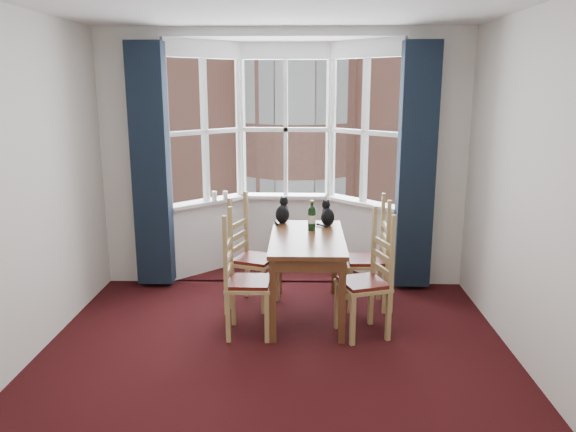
{
  "coord_description": "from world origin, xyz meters",
  "views": [
    {
      "loc": [
        0.23,
        -3.88,
        2.21
      ],
      "look_at": [
        0.09,
        1.05,
        1.05
      ],
      "focal_mm": 35.0,
      "sensor_mm": 36.0,
      "label": 1
    }
  ],
  "objects_px": {
    "chair_left_near": "(239,284)",
    "cat_right": "(327,216)",
    "chair_left_far": "(247,260)",
    "dining_table": "(307,248)",
    "chair_right_near": "(372,284)",
    "chair_right_far": "(375,262)",
    "candle_tall": "(214,196)",
    "candle_short": "(225,196)",
    "cat_left": "(283,213)",
    "wine_bottle": "(312,217)"
  },
  "relations": [
    {
      "from": "chair_left_near",
      "to": "cat_right",
      "type": "bearing_deg",
      "value": 47.02
    },
    {
      "from": "chair_left_far",
      "to": "dining_table",
      "type": "bearing_deg",
      "value": -24.3
    },
    {
      "from": "chair_left_near",
      "to": "chair_right_near",
      "type": "bearing_deg",
      "value": 1.87
    },
    {
      "from": "chair_right_far",
      "to": "candle_tall",
      "type": "bearing_deg",
      "value": 148.82
    },
    {
      "from": "dining_table",
      "to": "chair_right_far",
      "type": "bearing_deg",
      "value": 20.07
    },
    {
      "from": "cat_right",
      "to": "candle_short",
      "type": "bearing_deg",
      "value": 142.16
    },
    {
      "from": "candle_tall",
      "to": "chair_left_far",
      "type": "bearing_deg",
      "value": -65.25
    },
    {
      "from": "chair_right_near",
      "to": "chair_right_far",
      "type": "relative_size",
      "value": 1.0
    },
    {
      "from": "chair_left_far",
      "to": "cat_left",
      "type": "bearing_deg",
      "value": 37.36
    },
    {
      "from": "chair_left_near",
      "to": "candle_short",
      "type": "relative_size",
      "value": 8.42
    },
    {
      "from": "chair_right_near",
      "to": "wine_bottle",
      "type": "distance_m",
      "value": 0.95
    },
    {
      "from": "dining_table",
      "to": "chair_right_near",
      "type": "xyz_separation_m",
      "value": [
        0.58,
        -0.39,
        -0.21
      ]
    },
    {
      "from": "chair_right_near",
      "to": "chair_right_far",
      "type": "distance_m",
      "value": 0.65
    },
    {
      "from": "cat_left",
      "to": "candle_tall",
      "type": "distance_m",
      "value": 1.15
    },
    {
      "from": "chair_left_far",
      "to": "candle_tall",
      "type": "height_order",
      "value": "candle_tall"
    },
    {
      "from": "chair_left_far",
      "to": "chair_right_near",
      "type": "height_order",
      "value": "same"
    },
    {
      "from": "chair_right_near",
      "to": "candle_short",
      "type": "distance_m",
      "value": 2.38
    },
    {
      "from": "cat_left",
      "to": "dining_table",
      "type": "bearing_deg",
      "value": -64.66
    },
    {
      "from": "candle_tall",
      "to": "candle_short",
      "type": "height_order",
      "value": "candle_tall"
    },
    {
      "from": "candle_short",
      "to": "chair_left_far",
      "type": "bearing_deg",
      "value": -71.64
    },
    {
      "from": "chair_left_near",
      "to": "candle_short",
      "type": "xyz_separation_m",
      "value": [
        -0.36,
        1.79,
        0.45
      ]
    },
    {
      "from": "dining_table",
      "to": "cat_left",
      "type": "distance_m",
      "value": 0.64
    },
    {
      "from": "chair_left_far",
      "to": "candle_short",
      "type": "bearing_deg",
      "value": 108.36
    },
    {
      "from": "candle_short",
      "to": "dining_table",
      "type": "bearing_deg",
      "value": -54.47
    },
    {
      "from": "dining_table",
      "to": "wine_bottle",
      "type": "relative_size",
      "value": 4.3
    },
    {
      "from": "cat_right",
      "to": "wine_bottle",
      "type": "relative_size",
      "value": 0.89
    },
    {
      "from": "chair_left_far",
      "to": "chair_right_far",
      "type": "distance_m",
      "value": 1.3
    },
    {
      "from": "dining_table",
      "to": "chair_left_far",
      "type": "height_order",
      "value": "chair_left_far"
    },
    {
      "from": "dining_table",
      "to": "chair_left_near",
      "type": "relative_size",
      "value": 1.42
    },
    {
      "from": "chair_right_near",
      "to": "wine_bottle",
      "type": "relative_size",
      "value": 3.04
    },
    {
      "from": "candle_short",
      "to": "cat_left",
      "type": "bearing_deg",
      "value": -48.8
    },
    {
      "from": "candle_short",
      "to": "chair_right_near",
      "type": "bearing_deg",
      "value": -48.47
    },
    {
      "from": "chair_right_near",
      "to": "chair_right_far",
      "type": "bearing_deg",
      "value": 80.86
    },
    {
      "from": "cat_left",
      "to": "candle_tall",
      "type": "bearing_deg",
      "value": 136.92
    },
    {
      "from": "chair_left_far",
      "to": "wine_bottle",
      "type": "height_order",
      "value": "wine_bottle"
    },
    {
      "from": "chair_right_near",
      "to": "candle_tall",
      "type": "bearing_deg",
      "value": 134.25
    },
    {
      "from": "dining_table",
      "to": "chair_right_far",
      "type": "height_order",
      "value": "chair_right_far"
    },
    {
      "from": "cat_right",
      "to": "cat_left",
      "type": "bearing_deg",
      "value": 167.81
    },
    {
      "from": "candle_tall",
      "to": "candle_short",
      "type": "xyz_separation_m",
      "value": [
        0.13,
        0.03,
        -0.0
      ]
    },
    {
      "from": "cat_right",
      "to": "wine_bottle",
      "type": "xyz_separation_m",
      "value": [
        -0.16,
        -0.2,
        0.03
      ]
    },
    {
      "from": "chair_left_far",
      "to": "cat_left",
      "type": "distance_m",
      "value": 0.62
    },
    {
      "from": "dining_table",
      "to": "candle_tall",
      "type": "distance_m",
      "value": 1.74
    },
    {
      "from": "candle_tall",
      "to": "chair_right_near",
      "type": "bearing_deg",
      "value": -45.75
    },
    {
      "from": "chair_left_near",
      "to": "cat_left",
      "type": "relative_size",
      "value": 3.25
    },
    {
      "from": "cat_left",
      "to": "wine_bottle",
      "type": "bearing_deg",
      "value": -45.29
    },
    {
      "from": "chair_right_far",
      "to": "wine_bottle",
      "type": "xyz_separation_m",
      "value": [
        -0.64,
        -0.01,
        0.46
      ]
    },
    {
      "from": "candle_short",
      "to": "candle_tall",
      "type": "bearing_deg",
      "value": -166.59
    },
    {
      "from": "chair_left_far",
      "to": "cat_left",
      "type": "xyz_separation_m",
      "value": [
        0.35,
        0.27,
        0.43
      ]
    },
    {
      "from": "chair_left_near",
      "to": "wine_bottle",
      "type": "relative_size",
      "value": 3.04
    },
    {
      "from": "dining_table",
      "to": "chair_left_near",
      "type": "height_order",
      "value": "chair_left_near"
    }
  ]
}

